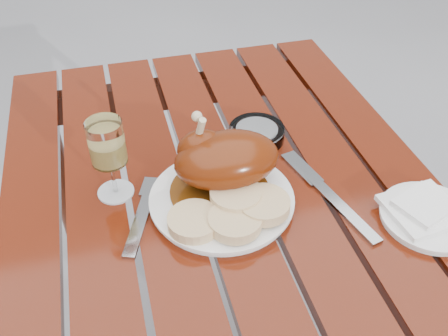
# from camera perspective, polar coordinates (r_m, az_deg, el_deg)

# --- Properties ---
(table) EXTENTS (0.80, 1.20, 0.75)m
(table) POSITION_cam_1_polar(r_m,az_deg,el_deg) (1.18, 0.74, -17.96)
(table) COLOR #601C0B
(table) RESTS_ON ground
(dinner_plate) EXTENTS (0.29, 0.29, 0.02)m
(dinner_plate) POSITION_cam_1_polar(r_m,az_deg,el_deg) (0.89, -0.25, -3.68)
(dinner_plate) COLOR white
(dinner_plate) RESTS_ON table
(roast_duck) EXTENTS (0.20, 0.18, 0.14)m
(roast_duck) POSITION_cam_1_polar(r_m,az_deg,el_deg) (0.88, -0.13, 0.99)
(roast_duck) COLOR #512809
(roast_duck) RESTS_ON dinner_plate
(bread_dumplings) EXTENTS (0.21, 0.14, 0.03)m
(bread_dumplings) POSITION_cam_1_polar(r_m,az_deg,el_deg) (0.84, 0.96, -4.86)
(bread_dumplings) COLOR #DEBD87
(bread_dumplings) RESTS_ON dinner_plate
(wine_glass) EXTENTS (0.09, 0.09, 0.16)m
(wine_glass) POSITION_cam_1_polar(r_m,az_deg,el_deg) (0.89, -12.91, 0.93)
(wine_glass) COLOR tan
(wine_glass) RESTS_ON table
(side_plate) EXTENTS (0.18, 0.18, 0.01)m
(side_plate) POSITION_cam_1_polar(r_m,az_deg,el_deg) (0.93, 22.39, -5.21)
(side_plate) COLOR white
(side_plate) RESTS_ON table
(napkin) EXTENTS (0.13, 0.12, 0.01)m
(napkin) POSITION_cam_1_polar(r_m,az_deg,el_deg) (0.93, 21.74, -4.40)
(napkin) COLOR white
(napkin) RESTS_ON side_plate
(ashtray) EXTENTS (0.15, 0.15, 0.03)m
(ashtray) POSITION_cam_1_polar(r_m,az_deg,el_deg) (1.04, 3.76, 3.96)
(ashtray) COLOR #B2B7BC
(ashtray) RESTS_ON table
(fork) EXTENTS (0.08, 0.17, 0.01)m
(fork) POSITION_cam_1_polar(r_m,az_deg,el_deg) (0.88, -9.46, -5.68)
(fork) COLOR gray
(fork) RESTS_ON table
(knife) EXTENTS (0.07, 0.23, 0.01)m
(knife) POSITION_cam_1_polar(r_m,az_deg,el_deg) (0.92, 12.56, -3.69)
(knife) COLOR gray
(knife) RESTS_ON table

